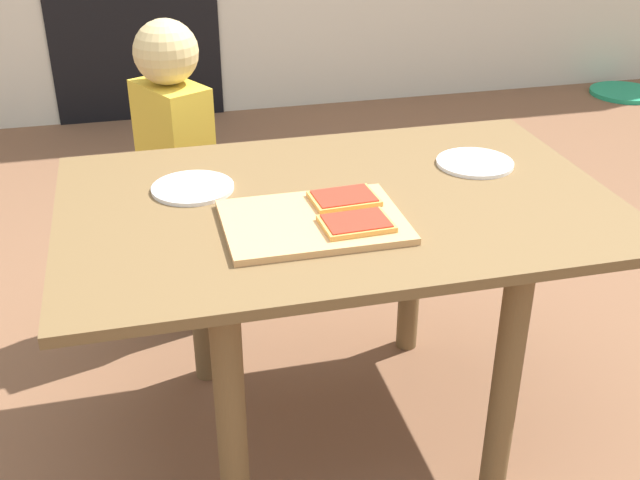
% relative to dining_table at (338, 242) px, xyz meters
% --- Properties ---
extents(ground_plane, '(16.00, 16.00, 0.00)m').
position_rel_dining_table_xyz_m(ground_plane, '(0.00, 0.00, -0.57)').
color(ground_plane, brown).
extents(dining_table, '(1.28, 0.84, 0.69)m').
position_rel_dining_table_xyz_m(dining_table, '(0.00, 0.00, 0.00)').
color(dining_table, brown).
rests_on(dining_table, ground).
extents(cutting_board, '(0.39, 0.29, 0.02)m').
position_rel_dining_table_xyz_m(cutting_board, '(-0.09, -0.12, 0.12)').
color(cutting_board, tan).
rests_on(cutting_board, dining_table).
extents(pizza_slice_far_right, '(0.15, 0.12, 0.01)m').
position_rel_dining_table_xyz_m(pizza_slice_far_right, '(0.00, -0.05, 0.14)').
color(pizza_slice_far_right, gold).
rests_on(pizza_slice_far_right, cutting_board).
extents(pizza_slice_near_right, '(0.15, 0.11, 0.01)m').
position_rel_dining_table_xyz_m(pizza_slice_near_right, '(-0.01, -0.17, 0.14)').
color(pizza_slice_near_right, gold).
rests_on(pizza_slice_near_right, cutting_board).
extents(plate_white_right, '(0.20, 0.20, 0.01)m').
position_rel_dining_table_xyz_m(plate_white_right, '(0.39, 0.12, 0.12)').
color(plate_white_right, white).
rests_on(plate_white_right, dining_table).
extents(plate_white_left, '(0.20, 0.20, 0.01)m').
position_rel_dining_table_xyz_m(plate_white_left, '(-0.32, 0.13, 0.12)').
color(plate_white_left, white).
rests_on(plate_white_left, dining_table).
extents(child_left, '(0.23, 0.28, 0.98)m').
position_rel_dining_table_xyz_m(child_left, '(-0.33, 0.65, -0.00)').
color(child_left, '#444D41').
rests_on(child_left, ground).
extents(garden_hose_coil, '(0.41, 0.41, 0.03)m').
position_rel_dining_table_xyz_m(garden_hose_coil, '(2.49, 2.46, -0.56)').
color(garden_hose_coil, '#229A69').
rests_on(garden_hose_coil, ground).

